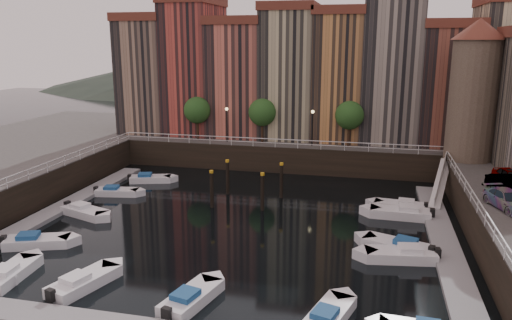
% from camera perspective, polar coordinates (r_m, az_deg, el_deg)
% --- Properties ---
extents(ground, '(200.00, 200.00, 0.00)m').
position_cam_1_polar(ground, '(42.10, -2.09, -7.00)').
color(ground, black).
rests_on(ground, ground).
extents(quay_far, '(80.00, 20.00, 3.00)m').
position_cam_1_polar(quay_far, '(66.20, 3.87, 1.95)').
color(quay_far, black).
rests_on(quay_far, ground).
extents(dock_left, '(2.00, 28.00, 0.35)m').
position_cam_1_polar(dock_left, '(47.93, -21.53, -5.16)').
color(dock_left, gray).
rests_on(dock_left, ground).
extents(dock_right, '(2.00, 28.00, 0.35)m').
position_cam_1_polar(dock_right, '(40.16, 20.66, -8.68)').
color(dock_right, gray).
rests_on(dock_right, ground).
extents(mountains, '(145.00, 100.00, 18.00)m').
position_cam_1_polar(mountains, '(148.41, 10.06, 10.70)').
color(mountains, '#2D382D').
rests_on(mountains, ground).
extents(far_terrace, '(48.70, 10.30, 17.50)m').
position_cam_1_polar(far_terrace, '(62.03, 6.68, 9.93)').
color(far_terrace, '#90715B').
rests_on(far_terrace, quay_far).
extents(corner_tower, '(5.20, 5.20, 13.80)m').
position_cam_1_polar(corner_tower, '(53.53, 23.64, 7.52)').
color(corner_tower, '#6B5B4C').
rests_on(corner_tower, quay_right).
extents(promenade_trees, '(21.20, 3.20, 5.20)m').
position_cam_1_polar(promenade_trees, '(58.01, 1.36, 5.43)').
color(promenade_trees, black).
rests_on(promenade_trees, quay_far).
extents(street_lamps, '(10.36, 0.36, 4.18)m').
position_cam_1_polar(street_lamps, '(57.08, 1.47, 4.60)').
color(street_lamps, black).
rests_on(street_lamps, quay_far).
extents(railings, '(36.08, 34.04, 0.52)m').
position_cam_1_polar(railings, '(45.50, -0.50, -0.42)').
color(railings, white).
rests_on(railings, ground).
extents(gangway, '(2.78, 8.32, 3.73)m').
position_cam_1_polar(gangway, '(50.11, 20.36, -2.18)').
color(gangway, white).
rests_on(gangway, ground).
extents(mooring_pilings, '(5.93, 4.61, 3.78)m').
position_cam_1_polar(mooring_pilings, '(46.38, -1.17, -2.89)').
color(mooring_pilings, black).
rests_on(mooring_pilings, ground).
extents(boat_left_1, '(4.91, 3.21, 1.11)m').
position_cam_1_polar(boat_left_1, '(40.45, -23.85, -8.52)').
color(boat_left_1, silver).
rests_on(boat_left_1, ground).
extents(boat_left_2, '(4.86, 3.09, 1.09)m').
position_cam_1_polar(boat_left_2, '(45.71, -19.03, -5.59)').
color(boat_left_2, silver).
rests_on(boat_left_2, ground).
extents(boat_left_3, '(4.44, 2.25, 0.99)m').
position_cam_1_polar(boat_left_3, '(50.69, -15.69, -3.52)').
color(boat_left_3, silver).
rests_on(boat_left_3, ground).
extents(boat_left_4, '(4.63, 2.81, 1.04)m').
position_cam_1_polar(boat_left_4, '(54.50, -12.08, -2.10)').
color(boat_left_4, silver).
rests_on(boat_left_4, ground).
extents(boat_right_1, '(5.16, 2.53, 1.16)m').
position_cam_1_polar(boat_right_1, '(36.30, 16.36, -10.37)').
color(boat_right_1, silver).
rests_on(boat_right_1, ground).
extents(boat_right_2, '(5.09, 3.38, 1.15)m').
position_cam_1_polar(boat_right_2, '(37.68, 15.94, -9.44)').
color(boat_right_2, silver).
rests_on(boat_right_2, ground).
extents(boat_right_3, '(5.31, 2.07, 1.21)m').
position_cam_1_polar(boat_right_3, '(44.52, 16.31, -5.84)').
color(boat_right_3, silver).
rests_on(boat_right_3, ground).
extents(boat_right_4, '(4.68, 2.14, 1.05)m').
position_cam_1_polar(boat_right_4, '(46.54, 16.18, -5.05)').
color(boat_right_4, silver).
rests_on(boat_right_4, ground).
extents(boat_near_0, '(2.14, 4.89, 1.11)m').
position_cam_1_polar(boat_near_0, '(35.93, -26.30, -11.56)').
color(boat_near_0, silver).
rests_on(boat_near_0, ground).
extents(boat_near_1, '(3.07, 5.05, 1.13)m').
position_cam_1_polar(boat_near_1, '(33.09, -19.18, -13.03)').
color(boat_near_1, silver).
rests_on(boat_near_1, ground).
extents(boat_near_2, '(2.78, 4.93, 1.10)m').
position_cam_1_polar(boat_near_2, '(29.86, -7.48, -15.40)').
color(boat_near_2, silver).
rests_on(boat_near_2, ground).
extents(boat_near_3, '(2.85, 4.75, 1.06)m').
position_cam_1_polar(boat_near_3, '(28.24, 8.23, -17.28)').
color(boat_near_3, silver).
rests_on(boat_near_3, ground).
extents(car_a, '(2.66, 4.40, 1.40)m').
position_cam_1_polar(car_a, '(46.17, 27.14, -1.85)').
color(car_a, gray).
rests_on(car_a, quay_right).
extents(car_b, '(2.32, 4.59, 1.44)m').
position_cam_1_polar(car_b, '(43.18, 26.62, -2.75)').
color(car_b, gray).
rests_on(car_b, quay_right).
extents(car_c, '(3.23, 4.90, 1.32)m').
position_cam_1_polar(car_c, '(39.70, 26.86, -4.21)').
color(car_c, gray).
rests_on(car_c, quay_right).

